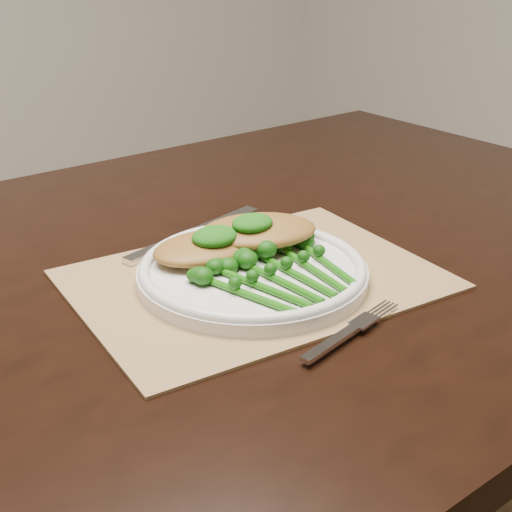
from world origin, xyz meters
TOP-DOWN VIEW (x-y plane):
  - placemat at (0.12, -0.07)m, footprint 0.43×0.33m
  - dinner_plate at (0.11, -0.08)m, footprint 0.26×0.26m
  - knife at (0.11, 0.07)m, footprint 0.23×0.07m
  - fork at (0.13, -0.23)m, footprint 0.15×0.04m
  - chicken_fillet_left at (0.09, -0.02)m, footprint 0.14×0.10m
  - chicken_fillet_right at (0.16, -0.03)m, footprint 0.17×0.15m
  - pesto_dollop_left at (0.09, -0.03)m, footprint 0.06×0.05m
  - pesto_dollop_right at (0.14, -0.04)m, footprint 0.05×0.04m
  - broccolini_bundle at (0.12, -0.13)m, footprint 0.15×0.17m

SIDE VIEW (x-z plane):
  - placemat at x=0.12m, z-range 0.75..0.75m
  - fork at x=0.13m, z-range 0.75..0.76m
  - knife at x=0.11m, z-range 0.75..0.76m
  - dinner_plate at x=0.11m, z-range 0.75..0.78m
  - broccolini_bundle at x=0.12m, z-range 0.76..0.79m
  - chicken_fillet_left at x=0.09m, z-range 0.77..0.79m
  - chicken_fillet_right at x=0.16m, z-range 0.78..0.80m
  - pesto_dollop_left at x=0.09m, z-range 0.79..0.81m
  - pesto_dollop_right at x=0.14m, z-range 0.80..0.81m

